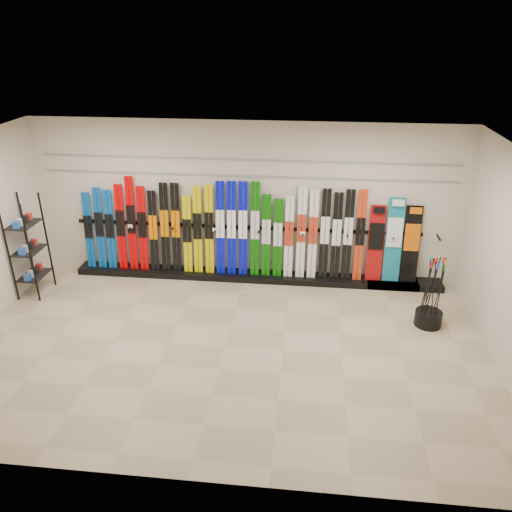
# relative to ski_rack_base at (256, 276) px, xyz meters

# --- Properties ---
(floor) EXTENTS (8.00, 8.00, 0.00)m
(floor) POSITION_rel_ski_rack_base_xyz_m (-0.22, -2.28, -0.06)
(floor) COLOR tan
(floor) RESTS_ON ground
(back_wall) EXTENTS (8.00, 0.00, 8.00)m
(back_wall) POSITION_rel_ski_rack_base_xyz_m (-0.22, 0.22, 1.44)
(back_wall) COLOR beige
(back_wall) RESTS_ON floor
(ceiling) EXTENTS (8.00, 8.00, 0.00)m
(ceiling) POSITION_rel_ski_rack_base_xyz_m (-0.22, -2.28, 2.94)
(ceiling) COLOR silver
(ceiling) RESTS_ON back_wall
(ski_rack_base) EXTENTS (8.00, 0.40, 0.12)m
(ski_rack_base) POSITION_rel_ski_rack_base_xyz_m (0.00, 0.00, 0.00)
(ski_rack_base) COLOR black
(ski_rack_base) RESTS_ON floor
(skis) EXTENTS (5.38, 0.21, 1.83)m
(skis) POSITION_rel_ski_rack_base_xyz_m (-0.65, 0.04, 0.90)
(skis) COLOR #064799
(skis) RESTS_ON ski_rack_base
(snowboards) EXTENTS (0.94, 0.24, 1.58)m
(snowboards) POSITION_rel_ski_rack_base_xyz_m (2.55, 0.07, 0.80)
(snowboards) COLOR #990C0C
(snowboards) RESTS_ON ski_rack_base
(accessory_rack) EXTENTS (0.40, 0.60, 1.84)m
(accessory_rack) POSITION_rel_ski_rack_base_xyz_m (-3.97, -0.95, 0.86)
(accessory_rack) COLOR black
(accessory_rack) RESTS_ON floor
(pole_bin) EXTENTS (0.44, 0.44, 0.25)m
(pole_bin) POSITION_rel_ski_rack_base_xyz_m (3.00, -1.31, 0.07)
(pole_bin) COLOR black
(pole_bin) RESTS_ON floor
(ski_poles) EXTENTS (0.28, 0.33, 1.18)m
(ski_poles) POSITION_rel_ski_rack_base_xyz_m (3.00, -1.30, 0.55)
(ski_poles) COLOR black
(ski_poles) RESTS_ON pole_bin
(slatwall_rail_0) EXTENTS (7.60, 0.02, 0.03)m
(slatwall_rail_0) POSITION_rel_ski_rack_base_xyz_m (-0.22, 0.20, 1.94)
(slatwall_rail_0) COLOR gray
(slatwall_rail_0) RESTS_ON back_wall
(slatwall_rail_1) EXTENTS (7.60, 0.02, 0.03)m
(slatwall_rail_1) POSITION_rel_ski_rack_base_xyz_m (-0.22, 0.20, 2.24)
(slatwall_rail_1) COLOR gray
(slatwall_rail_1) RESTS_ON back_wall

